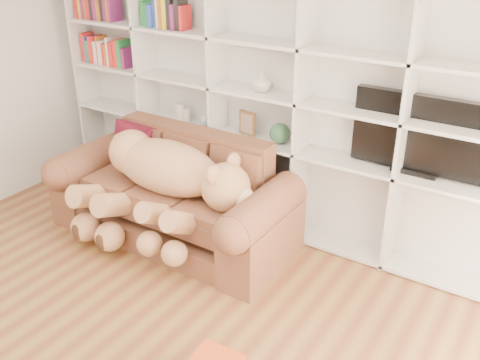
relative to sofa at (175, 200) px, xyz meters
The scene contains 12 objects.
wall_back 1.39m from the sofa, 58.82° to the left, with size 5.00×0.02×2.70m, color white.
bookshelf 1.21m from the sofa, 69.17° to the left, with size 4.43×0.35×2.40m.
sofa is the anchor object (origin of this frame).
teddy_bear 0.35m from the sofa, 81.72° to the right, with size 1.58×0.89×0.92m.
throw_pillow 0.71m from the sofa, 165.35° to the left, with size 0.44×0.14×0.44m, color #530E21.
tv 2.21m from the sofa, 19.64° to the left, with size 1.07×0.18×0.63m.
picture_frame 0.98m from the sofa, 59.29° to the left, with size 0.18×0.03×0.22m, color brown.
green_vase 1.14m from the sofa, 41.48° to the left, with size 0.19×0.19×0.19m, color #2A5233.
figurine_tall 0.96m from the sofa, 122.61° to the left, with size 0.09×0.09×0.17m, color silver.
figurine_short 0.92m from the sofa, 117.26° to the left, with size 0.08×0.08×0.13m, color silver.
snow_globe 0.86m from the sofa, 99.21° to the left, with size 0.10×0.10×0.10m, color silver.
shelf_vase 1.34m from the sofa, 50.66° to the left, with size 0.17×0.17×0.18m, color beige.
Camera 1 is at (2.35, -1.65, 2.68)m, focal length 40.00 mm.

